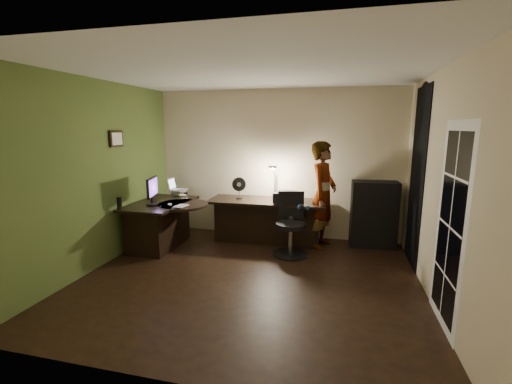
% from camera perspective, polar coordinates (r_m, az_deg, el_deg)
% --- Properties ---
extents(floor, '(4.50, 4.00, 0.01)m').
position_cam_1_polar(floor, '(4.80, -1.28, -14.31)').
color(floor, black).
rests_on(floor, ground).
extents(ceiling, '(4.50, 4.00, 0.01)m').
position_cam_1_polar(ceiling, '(4.39, -1.44, 19.62)').
color(ceiling, silver).
rests_on(ceiling, floor).
extents(wall_back, '(4.50, 0.01, 2.70)m').
position_cam_1_polar(wall_back, '(6.34, 3.38, 4.63)').
color(wall_back, beige).
rests_on(wall_back, floor).
extents(wall_front, '(4.50, 0.01, 2.70)m').
position_cam_1_polar(wall_front, '(2.56, -13.19, -4.97)').
color(wall_front, beige).
rests_on(wall_front, floor).
extents(wall_left, '(0.01, 4.00, 2.70)m').
position_cam_1_polar(wall_left, '(5.43, -25.00, 2.59)').
color(wall_left, beige).
rests_on(wall_left, floor).
extents(wall_right, '(0.01, 4.00, 2.70)m').
position_cam_1_polar(wall_right, '(4.39, 28.35, 0.57)').
color(wall_right, beige).
rests_on(wall_right, floor).
extents(green_wall_overlay, '(0.00, 4.00, 2.70)m').
position_cam_1_polar(green_wall_overlay, '(5.43, -24.88, 2.59)').
color(green_wall_overlay, '#4A6028').
rests_on(green_wall_overlay, floor).
extents(arched_doorway, '(0.01, 0.90, 2.60)m').
position_cam_1_polar(arched_doorway, '(5.50, 25.23, 2.14)').
color(arched_doorway, black).
rests_on(arched_doorway, floor).
extents(french_door, '(0.02, 0.92, 2.10)m').
position_cam_1_polar(french_door, '(3.93, 29.65, -5.11)').
color(french_door, white).
rests_on(french_door, floor).
extents(framed_picture, '(0.04, 0.30, 0.25)m').
position_cam_1_polar(framed_picture, '(5.73, -22.31, 8.20)').
color(framed_picture, black).
rests_on(framed_picture, wall_left).
extents(desk_left, '(0.85, 1.36, 0.78)m').
position_cam_1_polar(desk_left, '(6.07, -15.50, -5.28)').
color(desk_left, black).
rests_on(desk_left, floor).
extents(desk_right, '(2.05, 0.76, 0.76)m').
position_cam_1_polar(desk_right, '(6.09, 1.81, -4.89)').
color(desk_right, black).
rests_on(desk_right, floor).
extents(cabinet, '(0.77, 0.42, 1.13)m').
position_cam_1_polar(cabinet, '(6.18, 19.01, -3.51)').
color(cabinet, black).
rests_on(cabinet, floor).
extents(laptop_stand, '(0.28, 0.26, 0.10)m').
position_cam_1_polar(laptop_stand, '(6.45, -12.69, -0.07)').
color(laptop_stand, silver).
rests_on(laptop_stand, desk_left).
extents(laptop, '(0.32, 0.30, 0.21)m').
position_cam_1_polar(laptop, '(6.42, -12.74, 1.23)').
color(laptop, silver).
rests_on(laptop, laptop_stand).
extents(monitor, '(0.21, 0.50, 0.32)m').
position_cam_1_polar(monitor, '(5.75, -17.00, -0.44)').
color(monitor, black).
rests_on(monitor, desk_left).
extents(mouse, '(0.08, 0.10, 0.03)m').
position_cam_1_polar(mouse, '(5.64, -14.18, -2.02)').
color(mouse, silver).
rests_on(mouse, desk_left).
extents(phone, '(0.07, 0.13, 0.01)m').
position_cam_1_polar(phone, '(5.47, -13.28, -2.50)').
color(phone, black).
rests_on(phone, desk_left).
extents(pen, '(0.08, 0.14, 0.01)m').
position_cam_1_polar(pen, '(5.57, -15.62, -2.36)').
color(pen, black).
rests_on(pen, desk_left).
extents(speaker, '(0.09, 0.09, 0.19)m').
position_cam_1_polar(speaker, '(5.59, -21.82, -1.77)').
color(speaker, black).
rests_on(speaker, desk_left).
extents(notepad, '(0.19, 0.24, 0.01)m').
position_cam_1_polar(notepad, '(5.54, -12.42, -2.29)').
color(notepad, silver).
rests_on(notepad, desk_left).
extents(desk_fan, '(0.27, 0.19, 0.38)m').
position_cam_1_polar(desk_fan, '(6.10, -2.81, 0.71)').
color(desk_fan, black).
rests_on(desk_fan, desk_right).
extents(headphones, '(0.18, 0.13, 0.08)m').
position_cam_1_polar(headphones, '(5.34, 7.89, -2.49)').
color(headphones, '#2F549E').
rests_on(headphones, desk_right).
extents(printer, '(0.46, 0.39, 0.19)m').
position_cam_1_polar(printer, '(5.80, 5.28, -0.83)').
color(printer, black).
rests_on(printer, desk_right).
extents(desk_lamp, '(0.19, 0.30, 0.63)m').
position_cam_1_polar(desk_lamp, '(6.20, 3.14, 2.02)').
color(desk_lamp, black).
rests_on(desk_lamp, desk_right).
extents(office_chair, '(0.63, 0.63, 1.00)m').
position_cam_1_polar(office_chair, '(5.47, 5.80, -5.48)').
color(office_chair, black).
rests_on(office_chair, floor).
extents(person, '(0.58, 0.73, 1.80)m').
position_cam_1_polar(person, '(5.87, 11.09, -0.51)').
color(person, '#D8A88C').
rests_on(person, floor).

